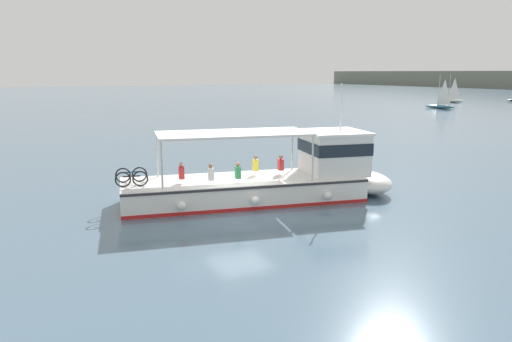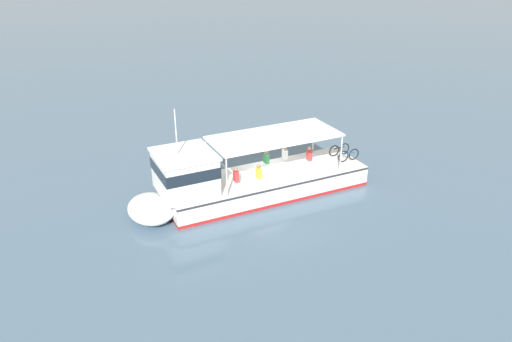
# 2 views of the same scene
# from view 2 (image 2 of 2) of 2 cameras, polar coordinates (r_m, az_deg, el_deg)

# --- Properties ---
(ground_plane) EXTENTS (400.00, 400.00, 0.00)m
(ground_plane) POSITION_cam_2_polar(r_m,az_deg,el_deg) (27.35, 0.88, -1.27)
(ground_plane) COLOR slate
(ferry_main) EXTENTS (5.69, 13.07, 5.32)m
(ferry_main) POSITION_cam_2_polar(r_m,az_deg,el_deg) (25.12, -2.09, -1.22)
(ferry_main) COLOR white
(ferry_main) RESTS_ON ground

